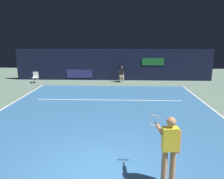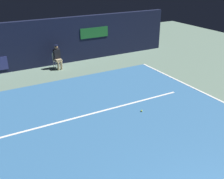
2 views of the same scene
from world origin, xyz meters
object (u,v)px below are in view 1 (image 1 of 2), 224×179
object	(u,v)px
line_judge_on_chair	(121,74)
courtside_chair_near	(35,77)
tennis_player	(169,147)
tennis_ball	(143,104)

from	to	relation	value
line_judge_on_chair	courtside_chair_near	bearing A→B (deg)	-174.57
tennis_player	tennis_ball	size ratio (longest dim) A/B	25.44
line_judge_on_chair	tennis_ball	world-z (taller)	line_judge_on_chair
tennis_player	tennis_ball	bearing A→B (deg)	89.73
tennis_player	courtside_chair_near	bearing A→B (deg)	122.78
line_judge_on_chair	tennis_ball	bearing A→B (deg)	-79.94
tennis_player	line_judge_on_chair	xyz separation A→B (m)	(-1.11, 13.09, -0.30)
tennis_ball	tennis_player	bearing A→B (deg)	-90.27
tennis_player	courtside_chair_near	world-z (taller)	tennis_player
line_judge_on_chair	tennis_ball	xyz separation A→B (m)	(1.14, -6.42, -0.64)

